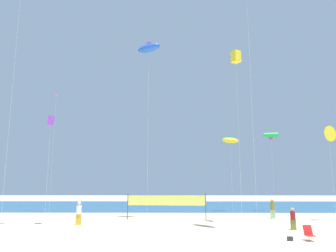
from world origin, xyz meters
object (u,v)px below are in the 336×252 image
at_px(kite_violet_box, 51,121).
at_px(kite_yellow_box, 236,57).
at_px(folding_beach_chair, 309,233).
at_px(kite_magenta_diamond, 56,100).
at_px(beach_handbag, 290,239).
at_px(kite_yellow_delta, 329,134).
at_px(volleyball_net, 166,202).
at_px(beachgoer_white_shirt, 79,212).
at_px(beachgoer_olive_shirt, 273,208).
at_px(kite_blue_inflatable, 149,48).
at_px(kite_green_tube, 271,135).
at_px(beachgoer_maroon_shirt, 293,218).
at_px(kite_yellow_inflatable, 230,140).

relative_size(kite_violet_box, kite_yellow_box, 0.60).
bearing_deg(folding_beach_chair, kite_magenta_diamond, 155.94).
relative_size(beach_handbag, kite_yellow_delta, 0.04).
relative_size(folding_beach_chair, volleyball_net, 0.12).
height_order(beachgoer_white_shirt, kite_violet_box, kite_violet_box).
bearing_deg(beachgoer_olive_shirt, kite_yellow_box, 76.01).
bearing_deg(beachgoer_olive_shirt, kite_magenta_diamond, 17.24).
xyz_separation_m(beach_handbag, kite_blue_inflatable, (-9.23, 9.26, 16.15)).
height_order(folding_beach_chair, kite_green_tube, kite_green_tube).
relative_size(kite_blue_inflatable, kite_green_tube, 1.86).
distance_m(beachgoer_white_shirt, kite_magenta_diamond, 14.53).
xyz_separation_m(beachgoer_maroon_shirt, beach_handbag, (-1.86, -4.35, -0.71)).
relative_size(kite_yellow_box, kite_magenta_diamond, 1.12).
bearing_deg(folding_beach_chair, kite_yellow_inflatable, 103.97).
bearing_deg(kite_green_tube, beachgoer_maroon_shirt, -102.15).
relative_size(volleyball_net, kite_yellow_box, 0.50).
relative_size(folding_beach_chair, kite_violet_box, 0.10).
bearing_deg(beach_handbag, kite_blue_inflatable, 134.91).
height_order(beachgoer_white_shirt, kite_yellow_inflatable, kite_yellow_inflatable).
distance_m(kite_yellow_box, kite_blue_inflatable, 8.64).
height_order(volleyball_net, kite_green_tube, kite_green_tube).
distance_m(folding_beach_chair, volleyball_net, 13.42).
relative_size(beachgoer_maroon_shirt, volleyball_net, 0.22).
xyz_separation_m(beachgoer_white_shirt, beachgoer_olive_shirt, (17.16, 4.50, -0.03)).
bearing_deg(kite_green_tube, volleyball_net, -150.73).
bearing_deg(kite_green_tube, folding_beach_chair, -101.42).
bearing_deg(kite_yellow_box, folding_beach_chair, -66.71).
relative_size(beachgoer_maroon_shirt, kite_magenta_diamond, 0.12).
bearing_deg(kite_green_tube, kite_yellow_inflatable, 177.18).
height_order(beach_handbag, kite_green_tube, kite_green_tube).
relative_size(kite_yellow_box, kite_yellow_inflatable, 1.67).
distance_m(beach_handbag, kite_magenta_diamond, 27.25).
relative_size(beachgoer_white_shirt, kite_blue_inflatable, 0.11).
bearing_deg(beachgoer_white_shirt, beachgoer_olive_shirt, 119.73).
bearing_deg(beachgoer_white_shirt, kite_yellow_inflatable, 140.98).
distance_m(kite_yellow_box, kite_green_tube, 13.49).
distance_m(kite_green_tube, kite_yellow_delta, 8.81).
distance_m(beachgoer_maroon_shirt, beach_handbag, 4.79).
bearing_deg(volleyball_net, kite_yellow_delta, -6.08).
height_order(kite_blue_inflatable, kite_yellow_inflatable, kite_blue_inflatable).
bearing_deg(kite_green_tube, beachgoer_white_shirt, -151.83).
xyz_separation_m(kite_yellow_delta, kite_magenta_diamond, (-26.98, 5.44, 4.69)).
bearing_deg(beachgoer_maroon_shirt, kite_magenta_diamond, 152.79).
bearing_deg(beachgoer_white_shirt, beach_handbag, 80.27).
xyz_separation_m(volleyball_net, beach_handbag, (7.54, -10.22, -1.50)).
distance_m(beachgoer_olive_shirt, volleyball_net, 10.16).
bearing_deg(beachgoer_white_shirt, beachgoer_maroon_shirt, 96.78).
height_order(kite_yellow_inflatable, kite_magenta_diamond, kite_magenta_diamond).
height_order(beachgoer_white_shirt, volleyball_net, volleyball_net).
distance_m(volleyball_net, kite_magenta_diamond, 16.79).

